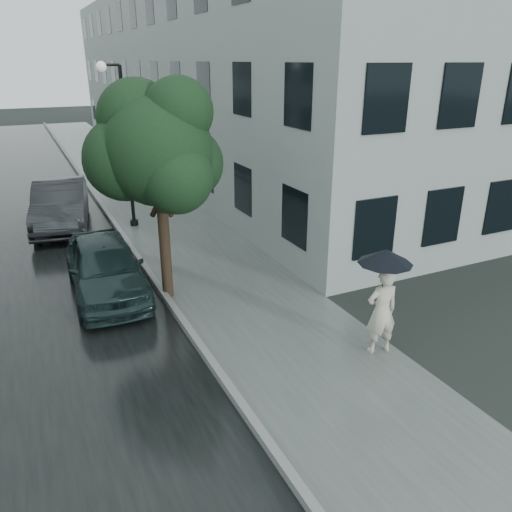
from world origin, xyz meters
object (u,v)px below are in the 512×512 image
pedestrian (382,311)px  car_far (61,204)px  lamp_post (122,136)px  car_near (105,267)px  street_tree (157,149)px

pedestrian → car_far: 12.13m
pedestrian → lamp_post: 10.79m
car_near → lamp_post: bearing=74.1°
lamp_post → car_near: size_ratio=1.28×
pedestrian → lamp_post: size_ratio=0.33×
pedestrian → lamp_post: (-2.67, 10.23, 2.17)m
car_far → street_tree: bearing=-66.9°
lamp_post → car_far: lamp_post is taller
pedestrian → car_far: (-4.78, 11.15, -0.10)m
pedestrian → street_tree: (-3.05, 4.33, 2.67)m
street_tree → car_far: (-1.73, 6.81, -2.77)m
car_near → car_far: size_ratio=0.88×
street_tree → car_near: bearing=153.1°
pedestrian → car_far: bearing=-59.2°
car_far → lamp_post: bearing=-14.8°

